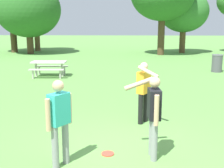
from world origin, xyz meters
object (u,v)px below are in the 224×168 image
Objects in this scene: person_thrower at (59,118)px; tree_back_left at (184,12)px; person_bystander at (153,111)px; trash_can_beside_table at (217,63)px; frisbee at (108,154)px; picnic_table_near at (49,65)px; tree_broad_center at (36,8)px; tree_far_right at (28,10)px; tree_tall_left at (11,1)px; person_catcher at (144,88)px.

tree_back_left is at bearing 73.30° from person_thrower.
person_bystander is 1.71× the size of trash_can_beside_table.
frisbee is 0.15× the size of picnic_table_near.
picnic_table_near is at bearing -126.03° from tree_back_left.
tree_far_right reaches higher than tree_broad_center.
tree_broad_center is (-9.00, 22.40, 3.07)m from person_bystander.
tree_tall_left is (-9.01, 21.34, 3.70)m from person_thrower.
tree_tall_left is at bearing 117.78° from picnic_table_near.
person_catcher is at bearing 91.04° from person_bystander.
person_thrower is 1.78m from person_bystander.
frisbee is at bearing -70.02° from tree_broad_center.
person_catcher reaches higher than picnic_table_near.
trash_can_beside_table is at bearing 11.36° from picnic_table_near.
tree_broad_center is (1.75, 1.45, -0.61)m from tree_tall_left.
trash_can_beside_table is at bearing -91.02° from tree_back_left.
person_thrower is 9.51m from picnic_table_near.
tree_far_right is (-8.85, 19.77, 2.83)m from person_bystander.
person_bystander reaches higher than frisbee.
person_thrower is 1.71× the size of trash_can_beside_table.
frisbee is 0.27× the size of trash_can_beside_table.
tree_tall_left reaches higher than picnic_table_near.
person_thrower is 1.36m from frisbee.
tree_back_left is at bearing -4.92° from tree_broad_center.
person_bystander is 0.27× the size of tree_far_right.
person_bystander is 9.77m from picnic_table_near.
tree_broad_center reaches higher than person_catcher.
tree_broad_center is at bearing 138.79° from trash_can_beside_table.
trash_can_beside_table is 18.35m from tree_broad_center.
tree_back_left reaches higher than person_bystander.
person_catcher is at bearing -63.55° from tree_far_right.
tree_tall_left reaches higher than trash_can_beside_table.
tree_back_left is at bearing 0.99° from tree_tall_left.
person_catcher is 0.29× the size of tree_broad_center.
tree_far_right is 13.67m from tree_back_left.
tree_back_left is at bearing 75.99° from person_catcher.
person_catcher is 9.65m from trash_can_beside_table.
frisbee is 24.06m from tree_broad_center.
tree_tall_left is at bearing -179.01° from tree_back_left.
person_bystander is at bearing -63.71° from picnic_table_near.
trash_can_beside_table is at bearing -34.57° from tree_far_right.
tree_broad_center is at bearing 113.77° from person_catcher.
person_thrower is 0.30× the size of tree_back_left.
person_catcher is 0.94× the size of picnic_table_near.
person_bystander is at bearing -113.38° from trash_can_beside_table.
tree_far_right reaches higher than person_bystander.
tree_far_right is (0.15, -2.63, -0.24)m from tree_broad_center.
frisbee is (0.85, 0.50, -0.93)m from person_thrower.
tree_broad_center is at bearing 111.88° from person_bystander.
tree_far_right is at bearing 145.43° from trash_can_beside_table.
tree_broad_center is at bearing 107.66° from person_thrower.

